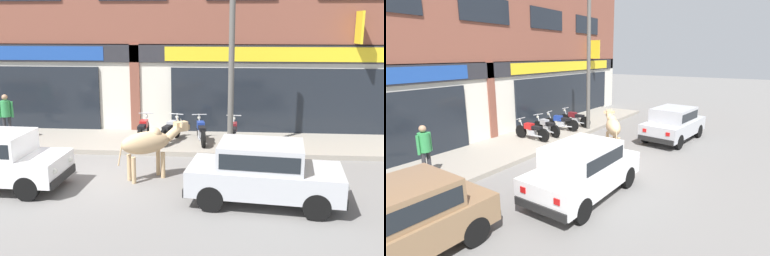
# 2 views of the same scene
# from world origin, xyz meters

# --- Properties ---
(ground_plane) EXTENTS (90.00, 90.00, 0.00)m
(ground_plane) POSITION_xyz_m (0.00, 0.00, 0.00)
(ground_plane) COLOR slate
(sidewalk) EXTENTS (19.00, 2.99, 0.16)m
(sidewalk) POSITION_xyz_m (0.00, 3.70, 0.08)
(sidewalk) COLOR gray
(sidewalk) RESTS_ON ground
(shop_building) EXTENTS (23.00, 1.40, 9.06)m
(shop_building) POSITION_xyz_m (0.00, 5.45, 4.31)
(shop_building) COLOR brown
(shop_building) RESTS_ON ground
(cow) EXTENTS (1.84, 1.47, 1.61)m
(cow) POSITION_xyz_m (1.42, 0.10, 1.01)
(cow) COLOR tan
(cow) RESTS_ON ground
(car_0) EXTENTS (3.66, 1.73, 1.46)m
(car_0) POSITION_xyz_m (-2.38, -0.95, 0.81)
(car_0) COLOR black
(car_0) RESTS_ON ground
(car_1) EXTENTS (3.74, 2.01, 1.46)m
(car_1) POSITION_xyz_m (4.34, -1.41, 0.81)
(car_1) COLOR black
(car_1) RESTS_ON ground
(car_2) EXTENTS (3.66, 1.73, 1.46)m
(car_2) POSITION_xyz_m (-6.44, 0.47, 0.81)
(car_2) COLOR black
(car_2) RESTS_ON ground
(motorcycle_0) EXTENTS (0.52, 1.81, 0.88)m
(motorcycle_0) POSITION_xyz_m (0.60, 3.50, 0.54)
(motorcycle_0) COLOR black
(motorcycle_0) RESTS_ON sidewalk
(motorcycle_1) EXTENTS (0.69, 1.78, 0.88)m
(motorcycle_1) POSITION_xyz_m (1.55, 3.46, 0.54)
(motorcycle_1) COLOR black
(motorcycle_1) RESTS_ON sidewalk
(motorcycle_2) EXTENTS (0.58, 1.80, 0.88)m
(motorcycle_2) POSITION_xyz_m (2.61, 3.44, 0.54)
(motorcycle_2) COLOR black
(motorcycle_2) RESTS_ON sidewalk
(motorcycle_3) EXTENTS (0.52, 1.81, 0.88)m
(motorcycle_3) POSITION_xyz_m (3.69, 3.35, 0.54)
(motorcycle_3) COLOR black
(motorcycle_3) RESTS_ON sidewalk
(pedestrian) EXTENTS (0.49, 0.32, 1.60)m
(pedestrian) POSITION_xyz_m (-4.17, 3.30, 1.14)
(pedestrian) COLOR #2D2D33
(pedestrian) RESTS_ON sidewalk
(utility_pole) EXTENTS (0.18, 0.18, 6.39)m
(utility_pole) POSITION_xyz_m (3.59, 2.50, 3.35)
(utility_pole) COLOR #595651
(utility_pole) RESTS_ON sidewalk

